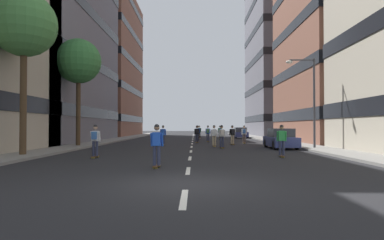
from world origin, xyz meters
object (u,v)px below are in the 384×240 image
(parked_car_near, at_px, (281,139))
(street_tree_near, at_px, (24,25))
(skater_11, at_px, (208,132))
(skater_2, at_px, (214,135))
(skater_8, at_px, (157,144))
(skater_5, at_px, (95,139))
(skater_10, at_px, (163,134))
(street_tree_mid, at_px, (79,62))
(skater_7, at_px, (197,133))
(skater_6, at_px, (222,135))
(parked_car_mid, at_px, (240,133))
(skater_1, at_px, (199,131))
(skater_3, at_px, (244,133))
(skater_4, at_px, (282,139))
(skater_9, at_px, (198,132))
(skater_0, at_px, (232,134))
(skater_12, at_px, (220,131))
(streetlamp_right, at_px, (309,93))

(parked_car_near, height_order, street_tree_near, street_tree_near)
(street_tree_near, xyz_separation_m, skater_11, (10.93, 18.49, -6.27))
(skater_2, xyz_separation_m, skater_8, (-3.17, -14.40, 0.00))
(skater_5, distance_m, skater_10, 12.69)
(street_tree_mid, bearing_deg, skater_7, 36.93)
(skater_5, bearing_deg, skater_6, 47.41)
(parked_car_mid, xyz_separation_m, skater_1, (-5.87, -1.40, 0.32))
(skater_11, bearing_deg, skater_6, -86.74)
(skater_1, distance_m, skater_2, 19.27)
(skater_2, xyz_separation_m, skater_3, (3.24, 5.24, 0.03))
(skater_8, bearing_deg, skater_2, 77.60)
(skater_4, height_order, skater_9, same)
(parked_car_mid, xyz_separation_m, skater_7, (-6.30, -13.98, 0.32))
(skater_4, bearing_deg, skater_0, 95.82)
(parked_car_near, xyz_separation_m, skater_5, (-11.84, -7.80, 0.32))
(parked_car_near, bearing_deg, skater_3, 102.41)
(parked_car_mid, height_order, skater_11, skater_11)
(skater_7, xyz_separation_m, skater_9, (0.10, 3.12, 0.00))
(skater_1, bearing_deg, skater_12, -13.50)
(skater_4, height_order, skater_5, same)
(skater_1, distance_m, skater_6, 21.40)
(skater_7, bearing_deg, skater_6, -78.07)
(streetlamp_right, height_order, skater_4, streetlamp_right)
(skater_9, bearing_deg, skater_2, -82.48)
(skater_6, bearing_deg, skater_0, 74.93)
(skater_12, bearing_deg, parked_car_near, -81.73)
(skater_12, bearing_deg, skater_11, -101.92)
(street_tree_mid, height_order, skater_4, street_tree_mid)
(street_tree_near, xyz_separation_m, skater_9, (9.81, 19.34, -6.27))
(skater_3, bearing_deg, skater_2, -121.70)
(skater_3, xyz_separation_m, skater_9, (-4.53, 4.55, 0.00))
(parked_car_near, xyz_separation_m, skater_9, (-6.20, 12.14, 0.32))
(parked_car_mid, relative_size, skater_4, 2.47)
(street_tree_mid, bearing_deg, skater_3, 22.28)
(skater_10, bearing_deg, skater_8, -85.58)
(skater_3, xyz_separation_m, skater_10, (-7.69, -2.94, -0.03))
(street_tree_mid, relative_size, skater_11, 4.88)
(street_tree_mid, relative_size, skater_3, 4.88)
(skater_11, bearing_deg, skater_7, -118.24)
(skater_4, xyz_separation_m, skater_11, (-3.31, 18.57, 0.03))
(street_tree_mid, height_order, skater_12, street_tree_mid)
(skater_6, distance_m, skater_12, 20.73)
(streetlamp_right, distance_m, skater_4, 7.86)
(parked_car_near, bearing_deg, skater_10, 153.59)
(skater_2, bearing_deg, skater_10, 152.70)
(skater_0, bearing_deg, skater_4, -84.18)
(skater_1, relative_size, skater_10, 1.00)
(parked_car_near, bearing_deg, skater_12, 98.27)
(parked_car_mid, bearing_deg, skater_9, -119.73)
(street_tree_mid, distance_m, skater_7, 13.52)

